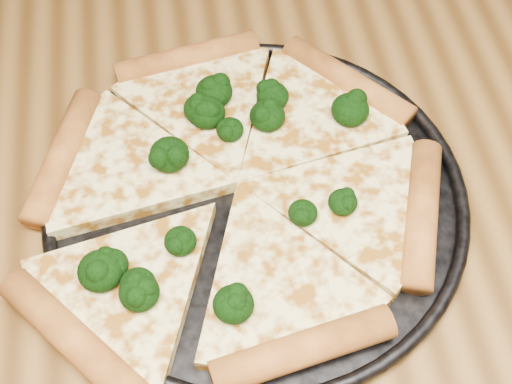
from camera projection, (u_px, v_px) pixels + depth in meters
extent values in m
cube|color=brown|center=(315.00, 295.00, 0.56)|extent=(1.20, 0.90, 0.04)
cylinder|color=black|center=(256.00, 201.00, 0.58)|extent=(0.34, 0.34, 0.01)
torus|color=black|center=(256.00, 196.00, 0.58)|extent=(0.35, 0.35, 0.01)
cylinder|color=#CB7D32|center=(347.00, 82.00, 0.64)|extent=(0.11, 0.12, 0.03)
cylinder|color=#CB7D32|center=(187.00, 59.00, 0.65)|extent=(0.14, 0.05, 0.03)
cylinder|color=#CB7D32|center=(63.00, 156.00, 0.59)|extent=(0.07, 0.14, 0.03)
cylinder|color=#CB7D32|center=(72.00, 338.00, 0.50)|extent=(0.11, 0.12, 0.03)
cylinder|color=#CB7D32|center=(303.00, 349.00, 0.50)|extent=(0.14, 0.05, 0.03)
cylinder|color=#CB7D32|center=(422.00, 214.00, 0.56)|extent=(0.07, 0.14, 0.03)
ellipsoid|color=black|center=(201.00, 109.00, 0.60)|extent=(0.03, 0.03, 0.02)
ellipsoid|color=black|center=(273.00, 96.00, 0.61)|extent=(0.03, 0.03, 0.02)
ellipsoid|color=black|center=(180.00, 241.00, 0.53)|extent=(0.03, 0.03, 0.02)
ellipsoid|color=black|center=(138.00, 285.00, 0.51)|extent=(0.03, 0.03, 0.02)
ellipsoid|color=black|center=(350.00, 110.00, 0.60)|extent=(0.03, 0.03, 0.02)
ellipsoid|color=black|center=(267.00, 116.00, 0.60)|extent=(0.03, 0.03, 0.02)
ellipsoid|color=black|center=(214.00, 92.00, 0.62)|extent=(0.03, 0.03, 0.02)
ellipsoid|color=black|center=(100.00, 271.00, 0.52)|extent=(0.03, 0.03, 0.03)
ellipsoid|color=black|center=(343.00, 202.00, 0.55)|extent=(0.02, 0.02, 0.02)
ellipsoid|color=black|center=(303.00, 213.00, 0.55)|extent=(0.02, 0.02, 0.02)
ellipsoid|color=black|center=(230.00, 129.00, 0.59)|extent=(0.02, 0.02, 0.02)
ellipsoid|color=black|center=(207.00, 112.00, 0.60)|extent=(0.03, 0.03, 0.02)
ellipsoid|color=black|center=(169.00, 154.00, 0.58)|extent=(0.03, 0.03, 0.02)
ellipsoid|color=black|center=(111.00, 265.00, 0.52)|extent=(0.03, 0.03, 0.02)
ellipsoid|color=black|center=(233.00, 304.00, 0.50)|extent=(0.03, 0.03, 0.02)
ellipsoid|color=black|center=(139.00, 292.00, 0.51)|extent=(0.03, 0.03, 0.02)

